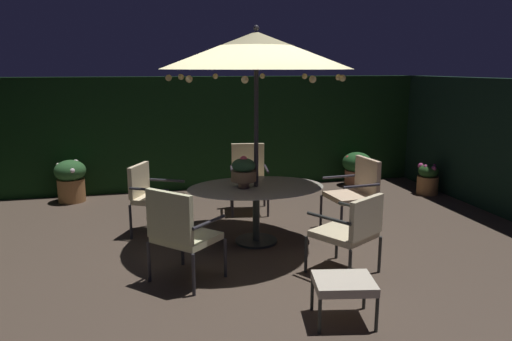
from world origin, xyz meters
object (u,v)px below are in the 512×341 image
Objects in this scene: centerpiece_planter at (244,171)px; potted_plant_back_right at (428,179)px; ottoman_footrest at (344,285)px; potted_plant_back_left at (71,179)px; patio_chair_north at (356,189)px; potted_plant_right_far at (357,167)px; patio_chair_east at (152,193)px; patio_dining_table at (256,195)px; patio_umbrella at (256,51)px; patio_chair_south at (351,229)px; patio_chair_southeast at (180,230)px; patio_chair_northeast at (249,174)px.

centerpiece_planter is 0.73× the size of potted_plant_back_right.
centerpiece_planter reaches higher than ottoman_footrest.
potted_plant_back_left is 6.25m from potted_plant_back_right.
centerpiece_planter is 0.40× the size of patio_chair_north.
potted_plant_right_far is 1.17× the size of potted_plant_back_right.
patio_dining_table is at bearing -26.96° from patio_chair_east.
potted_plant_back_left is (-1.30, 1.98, -0.18)m from patio_chair_east.
patio_chair_east is 4.39m from potted_plant_right_far.
ottoman_footrest is at bearing -130.55° from potted_plant_back_right.
potted_plant_right_far is at bearing 26.41° from patio_chair_east.
centerpiece_planter reaches higher than potted_plant_right_far.
patio_chair_north is 2.73m from potted_plant_right_far.
patio_umbrella is 2.40m from patio_chair_south.
potted_plant_back_right is at bearing -43.91° from potted_plant_right_far.
patio_chair_east is 1.70m from patio_chair_southeast.
ottoman_footrest is (0.29, -2.15, -2.09)m from patio_umbrella.
patio_chair_east is 1.34× the size of potted_plant_back_left.
centerpiece_planter is 4.19m from potted_plant_back_right.
centerpiece_planter is at bearing -104.76° from patio_chair_northeast.
centerpiece_planter is at bearing -167.21° from patio_umbrella.
patio_umbrella is at bearing -26.96° from patio_chair_east.
potted_plant_right_far is at bearing 44.63° from patio_chair_southeast.
patio_chair_north is at bearing -115.14° from potted_plant_right_far.
potted_plant_back_right is (0.96, -0.92, -0.07)m from potted_plant_right_far.
patio_dining_table is 4.36× the size of centerpiece_planter.
patio_chair_south is at bearing -7.17° from patio_chair_southeast.
patio_dining_table is at bearing -154.73° from potted_plant_back_right.
potted_plant_right_far is (1.86, 3.86, -0.18)m from patio_chair_south.
potted_plant_back_right is at bearing 24.74° from centerpiece_planter.
potted_plant_back_right is at bearing 49.45° from ottoman_footrest.
ottoman_footrest is 0.84× the size of potted_plant_back_left.
patio_umbrella is 2.36m from patio_chair_northeast.
patio_chair_north reaches higher than ottoman_footrest.
patio_umbrella is (-0.00, 0.00, 1.81)m from patio_dining_table.
patio_chair_north is (1.46, 0.15, -1.85)m from patio_umbrella.
patio_dining_table reaches higher than potted_plant_back_left.
potted_plant_back_right reaches higher than ottoman_footrest.
potted_plant_back_left is 5.22m from potted_plant_right_far.
patio_chair_southeast is 1.86× the size of potted_plant_back_right.
patio_chair_south is (0.76, -1.25, -1.90)m from patio_umbrella.
potted_plant_back_right is (4.64, 2.71, -0.31)m from patio_chair_southeast.
patio_chair_east is at bearing -168.13° from potted_plant_back_right.
patio_chair_east is 2.38m from potted_plant_back_left.
centerpiece_planter is at bearing 102.34° from ottoman_footrest.
centerpiece_planter is at bearing 127.61° from patio_chair_south.
patio_chair_northeast is at bearing 62.65° from patio_chair_southeast.
patio_chair_east is at bearing -152.44° from patio_chair_northeast.
potted_plant_back_left is (-1.54, 3.66, -0.20)m from patio_chair_southeast.
patio_chair_south is at bearing -42.82° from patio_chair_east.
patio_umbrella is 2.67× the size of patio_chair_southeast.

